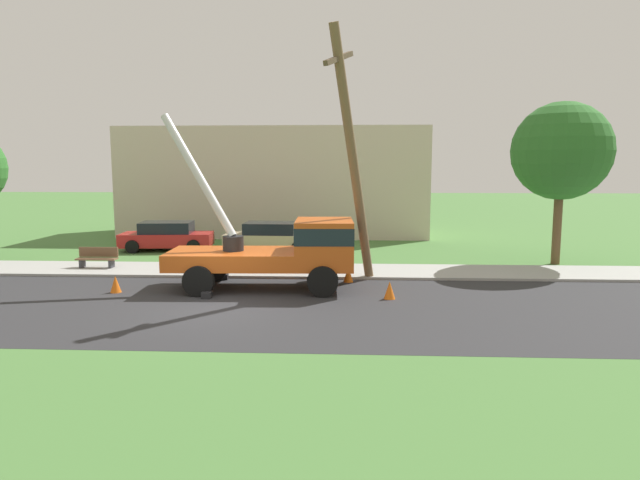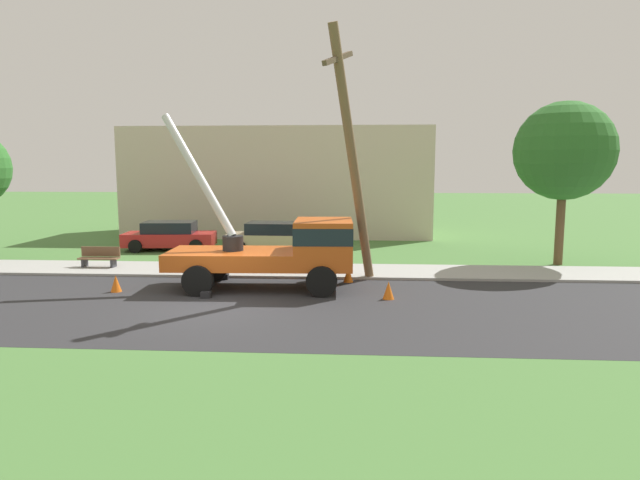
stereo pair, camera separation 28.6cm
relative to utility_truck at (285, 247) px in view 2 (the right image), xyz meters
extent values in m
plane|color=#477538|center=(-1.81, 9.50, -1.41)|extent=(120.00, 120.00, 0.00)
cube|color=#2B2B2D|center=(-1.81, -2.50, -1.40)|extent=(80.00, 8.12, 0.01)
cube|color=#9E9E99|center=(-1.81, 2.97, -1.36)|extent=(80.00, 2.82, 0.10)
cube|color=#C65119|center=(-1.80, -0.08, -0.38)|extent=(4.39, 2.56, 0.55)
cube|color=#C65119|center=(1.30, 0.03, 0.14)|extent=(1.99, 2.47, 1.60)
cube|color=#19232D|center=(1.30, 0.03, 0.49)|extent=(2.01, 2.49, 0.56)
cylinder|color=black|center=(-1.78, -0.08, 0.14)|extent=(0.70, 0.70, 0.50)
cylinder|color=silver|center=(-3.08, 0.52, 2.44)|extent=(2.93, 1.56, 4.26)
cube|color=black|center=(-2.35, -1.55, -1.31)|extent=(0.31, 0.31, 0.20)
cube|color=black|center=(-2.45, 1.35, -1.31)|extent=(0.31, 0.31, 0.20)
cylinder|color=black|center=(1.30, -1.17, -0.91)|extent=(1.00, 0.30, 1.00)
cylinder|color=black|center=(1.21, 1.23, -0.91)|extent=(1.00, 0.30, 1.00)
cylinder|color=black|center=(-2.67, -1.31, -0.91)|extent=(1.00, 0.30, 1.00)
cylinder|color=black|center=(-2.75, 1.09, -0.91)|extent=(1.00, 0.30, 1.00)
cylinder|color=brown|center=(2.26, 0.55, 2.86)|extent=(1.73, 2.98, 8.63)
cube|color=brown|center=(1.76, -0.42, 6.10)|extent=(0.94, 1.64, 0.73)
cone|color=orange|center=(3.41, -1.34, -1.13)|extent=(0.36, 0.36, 0.56)
cone|color=orange|center=(-5.56, -0.90, -1.13)|extent=(0.36, 0.36, 0.56)
cone|color=orange|center=(2.12, 1.15, -1.13)|extent=(0.36, 0.36, 0.56)
cube|color=#B21E1E|center=(-6.85, 8.26, -0.86)|extent=(4.55, 2.21, 0.65)
cube|color=black|center=(-6.85, 8.26, -0.26)|extent=(2.61, 1.88, 0.55)
cylinder|color=black|center=(-5.32, 7.50, -1.09)|extent=(0.64, 0.22, 0.64)
cylinder|color=black|center=(-5.49, 9.29, -1.09)|extent=(0.64, 0.22, 0.64)
cylinder|color=black|center=(-8.21, 7.23, -1.09)|extent=(0.64, 0.22, 0.64)
cylinder|color=black|center=(-8.38, 9.02, -1.09)|extent=(0.64, 0.22, 0.64)
cube|color=tan|center=(-1.68, 8.18, -0.86)|extent=(4.45, 1.93, 0.65)
cube|color=black|center=(-1.68, 8.18, -0.26)|extent=(2.51, 1.73, 0.55)
cylinder|color=black|center=(-0.25, 7.23, -1.09)|extent=(0.64, 0.22, 0.64)
cylinder|color=black|center=(-0.20, 9.03, -1.09)|extent=(0.64, 0.22, 0.64)
cylinder|color=black|center=(-3.15, 7.32, -1.09)|extent=(0.64, 0.22, 0.64)
cylinder|color=black|center=(-3.10, 9.12, -1.09)|extent=(0.64, 0.22, 0.64)
cube|color=brown|center=(-7.98, 2.97, -0.96)|extent=(1.60, 0.44, 0.06)
cube|color=brown|center=(-7.98, 3.17, -0.71)|extent=(1.60, 0.06, 0.40)
cube|color=#333338|center=(-8.58, 2.97, -1.18)|extent=(0.10, 0.40, 0.45)
cube|color=#333338|center=(-7.38, 2.97, -1.18)|extent=(0.10, 0.40, 0.45)
cylinder|color=brown|center=(10.96, 5.29, 0.82)|extent=(0.36, 0.36, 4.45)
sphere|color=#2D6B28|center=(10.96, 5.29, 3.36)|extent=(4.07, 4.07, 4.07)
cube|color=beige|center=(-2.31, 15.45, 1.79)|extent=(18.00, 6.00, 6.40)
camera|label=1|loc=(2.06, -18.24, 2.71)|focal=30.77mm
camera|label=2|loc=(2.35, -18.23, 2.71)|focal=30.77mm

